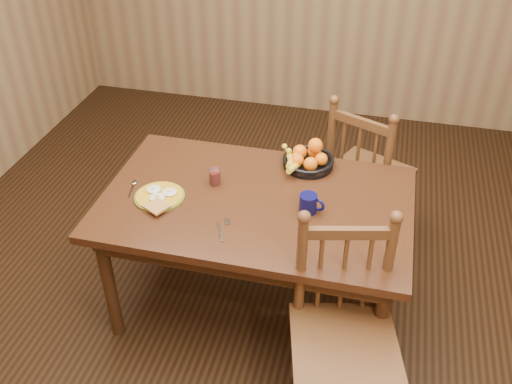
% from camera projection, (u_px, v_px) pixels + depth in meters
% --- Properties ---
extents(room, '(4.52, 5.02, 2.72)m').
position_uv_depth(room, '(256.00, 95.00, 2.60)').
color(room, black).
rests_on(room, ground).
extents(dining_table, '(1.60, 1.00, 0.75)m').
position_uv_depth(dining_table, '(256.00, 213.00, 3.00)').
color(dining_table, black).
rests_on(dining_table, ground).
extents(chair_far, '(0.60, 0.59, 1.02)m').
position_uv_depth(chair_far, '(366.00, 174.00, 3.59)').
color(chair_far, '#432614').
rests_on(chair_far, ground).
extents(chair_near, '(0.56, 0.55, 1.04)m').
position_uv_depth(chair_near, '(343.00, 332.00, 2.55)').
color(chair_near, '#432614').
rests_on(chair_near, ground).
extents(breakfast_plate, '(0.26, 0.31, 0.04)m').
position_uv_depth(breakfast_plate, '(159.00, 196.00, 2.96)').
color(breakfast_plate, '#59601E').
rests_on(breakfast_plate, dining_table).
extents(fork, '(0.07, 0.18, 0.00)m').
position_uv_depth(fork, '(223.00, 228.00, 2.76)').
color(fork, silver).
rests_on(fork, dining_table).
extents(spoon, '(0.05, 0.16, 0.01)m').
position_uv_depth(spoon, '(133.00, 185.00, 3.05)').
color(spoon, silver).
rests_on(spoon, dining_table).
extents(coffee_mug, '(0.13, 0.09, 0.10)m').
position_uv_depth(coffee_mug, '(309.00, 203.00, 2.84)').
color(coffee_mug, '#0A0B3A').
rests_on(coffee_mug, dining_table).
extents(juice_glass, '(0.06, 0.06, 0.09)m').
position_uv_depth(juice_glass, '(215.00, 177.00, 3.05)').
color(juice_glass, silver).
rests_on(juice_glass, dining_table).
extents(fruit_bowl, '(0.32, 0.32, 0.17)m').
position_uv_depth(fruit_bowl, '(307.00, 159.00, 3.18)').
color(fruit_bowl, black).
rests_on(fruit_bowl, dining_table).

